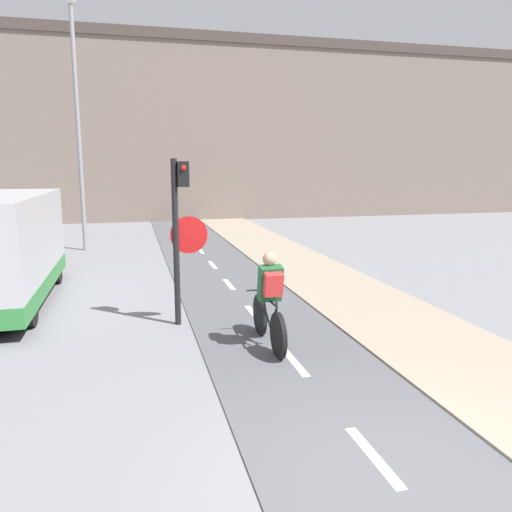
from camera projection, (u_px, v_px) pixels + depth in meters
The scene contains 6 objects.
ground_plane at pixel (399, 489), 4.49m from camera, with size 120.00×120.00×0.00m, color gray.
bike_lane at pixel (399, 488), 4.49m from camera, with size 2.53×60.00×0.02m.
building_row_background at pixel (169, 131), 27.60m from camera, with size 60.00×5.20×9.49m.
traffic_light_pole at pixel (180, 223), 8.84m from camera, with size 0.67×0.25×2.99m.
street_lamp_far at pixel (77, 102), 16.30m from camera, with size 0.36×0.36×8.24m.
cyclist_near at pixel (270, 303), 7.89m from camera, with size 0.46×1.81×1.54m.
Camera 1 is at (-2.24, -3.60, 2.87)m, focal length 35.00 mm.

